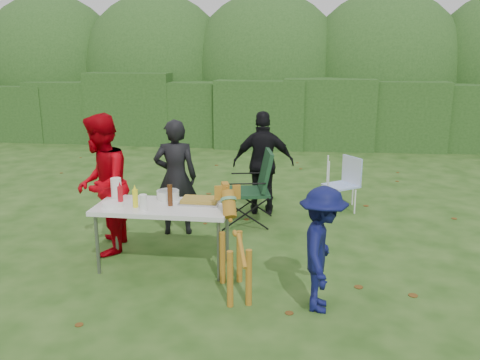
# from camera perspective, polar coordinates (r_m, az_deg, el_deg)

# --- Properties ---
(ground) EXTENTS (80.00, 80.00, 0.00)m
(ground) POSITION_cam_1_polar(r_m,az_deg,el_deg) (5.69, -5.48, -10.88)
(ground) COLOR #1E4211
(hedge_row) EXTENTS (22.00, 1.40, 1.70)m
(hedge_row) POSITION_cam_1_polar(r_m,az_deg,el_deg) (13.15, 2.40, 7.63)
(hedge_row) COLOR #23471C
(hedge_row) RESTS_ON ground
(shrub_backdrop) EXTENTS (20.00, 2.60, 3.20)m
(shrub_backdrop) POSITION_cam_1_polar(r_m,az_deg,el_deg) (14.67, 3.03, 11.29)
(shrub_backdrop) COLOR #3D6628
(shrub_backdrop) RESTS_ON ground
(folding_table) EXTENTS (1.50, 0.70, 0.74)m
(folding_table) POSITION_cam_1_polar(r_m,az_deg,el_deg) (5.76, -8.63, -3.32)
(folding_table) COLOR silver
(folding_table) RESTS_ON ground
(person_cook) EXTENTS (0.63, 0.48, 1.56)m
(person_cook) POSITION_cam_1_polar(r_m,az_deg,el_deg) (6.79, -7.24, 0.28)
(person_cook) COLOR black
(person_cook) RESTS_ON ground
(person_red_jacket) EXTENTS (0.79, 0.94, 1.71)m
(person_red_jacket) POSITION_cam_1_polar(r_m,az_deg,el_deg) (6.31, -15.27, -0.52)
(person_red_jacket) COLOR #A80009
(person_red_jacket) RESTS_ON ground
(person_black_puffy) EXTENTS (0.95, 0.48, 1.55)m
(person_black_puffy) POSITION_cam_1_polar(r_m,az_deg,el_deg) (7.59, 2.65, 1.90)
(person_black_puffy) COLOR black
(person_black_puffy) RESTS_ON ground
(child) EXTENTS (0.50, 0.81, 1.21)m
(child) POSITION_cam_1_polar(r_m,az_deg,el_deg) (4.88, 9.20, -7.71)
(child) COLOR #0C1044
(child) RESTS_ON ground
(dog) EXTENTS (0.72, 1.12, 0.99)m
(dog) POSITION_cam_1_polar(r_m,az_deg,el_deg) (5.14, -0.57, -7.64)
(dog) COLOR #A26C1D
(dog) RESTS_ON ground
(camping_chair) EXTENTS (0.79, 0.79, 1.07)m
(camping_chair) POSITION_cam_1_polar(r_m,az_deg,el_deg) (7.16, 0.89, -0.85)
(camping_chair) COLOR #183B21
(camping_chair) RESTS_ON ground
(lawn_chair) EXTENTS (0.68, 0.68, 0.82)m
(lawn_chair) POSITION_cam_1_polar(r_m,az_deg,el_deg) (8.02, 11.28, -0.37)
(lawn_chair) COLOR #4B7DDF
(lawn_chair) RESTS_ON ground
(food_tray) EXTENTS (0.45, 0.30, 0.02)m
(food_tray) POSITION_cam_1_polar(r_m,az_deg,el_deg) (5.78, -4.53, -2.48)
(food_tray) COLOR #B7B7BA
(food_tray) RESTS_ON folding_table
(focaccia_bread) EXTENTS (0.40, 0.26, 0.04)m
(focaccia_bread) POSITION_cam_1_polar(r_m,az_deg,el_deg) (5.77, -4.54, -2.22)
(focaccia_bread) COLOR #A48330
(focaccia_bread) RESTS_ON food_tray
(mustard_bottle) EXTENTS (0.06, 0.06, 0.20)m
(mustard_bottle) POSITION_cam_1_polar(r_m,az_deg,el_deg) (5.70, -11.68, -2.04)
(mustard_bottle) COLOR yellow
(mustard_bottle) RESTS_ON folding_table
(ketchup_bottle) EXTENTS (0.06, 0.06, 0.22)m
(ketchup_bottle) POSITION_cam_1_polar(r_m,az_deg,el_deg) (5.78, -13.29, -1.79)
(ketchup_bottle) COLOR #B6111D
(ketchup_bottle) RESTS_ON folding_table
(beer_bottle) EXTENTS (0.06, 0.06, 0.24)m
(beer_bottle) POSITION_cam_1_polar(r_m,az_deg,el_deg) (5.69, -7.87, -1.70)
(beer_bottle) COLOR #47230F
(beer_bottle) RESTS_ON folding_table
(paper_towel_roll) EXTENTS (0.12, 0.12, 0.26)m
(paper_towel_roll) POSITION_cam_1_polar(r_m,az_deg,el_deg) (6.01, -13.72, -0.99)
(paper_towel_roll) COLOR white
(paper_towel_roll) RESTS_ON folding_table
(cup_stack) EXTENTS (0.08, 0.08, 0.18)m
(cup_stack) POSITION_cam_1_polar(r_m,az_deg,el_deg) (5.57, -10.80, -2.51)
(cup_stack) COLOR white
(cup_stack) RESTS_ON folding_table
(pasta_bowl) EXTENTS (0.26, 0.26, 0.10)m
(pasta_bowl) POSITION_cam_1_polar(r_m,az_deg,el_deg) (5.96, -8.09, -1.65)
(pasta_bowl) COLOR silver
(pasta_bowl) RESTS_ON folding_table
(plate_stack) EXTENTS (0.24, 0.24, 0.05)m
(plate_stack) POSITION_cam_1_polar(r_m,az_deg,el_deg) (5.81, -14.11, -2.65)
(plate_stack) COLOR white
(plate_stack) RESTS_ON folding_table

